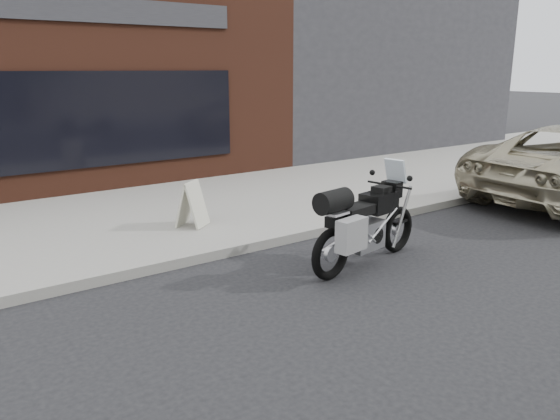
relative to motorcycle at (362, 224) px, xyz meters
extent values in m
plane|color=black|center=(-1.36, -2.55, -0.64)|extent=(120.00, 120.00, 0.00)
cube|color=gray|center=(-1.36, 4.45, -0.56)|extent=(44.00, 6.00, 0.15)
cube|color=black|center=(-3.36, 6.42, 1.06)|extent=(10.00, 0.08, 2.00)
cube|color=#29292E|center=(8.64, 11.45, 2.36)|extent=(10.00, 10.00, 6.00)
torus|color=black|center=(-0.64, -0.09, -0.28)|extent=(0.73, 0.24, 0.72)
torus|color=black|center=(0.94, 0.19, -0.28)|extent=(0.73, 0.24, 0.72)
cube|color=#B7B7BC|center=(0.10, 0.04, -0.18)|extent=(0.64, 0.42, 0.41)
cube|color=black|center=(0.41, 0.10, 0.24)|extent=(0.59, 0.43, 0.28)
cube|color=black|center=(-0.12, 0.00, 0.22)|extent=(0.63, 0.40, 0.13)
cube|color=black|center=(-0.49, -0.06, 0.14)|extent=(0.36, 0.29, 0.15)
cube|color=black|center=(0.73, 0.15, 0.38)|extent=(0.23, 0.29, 0.24)
cube|color=silver|center=(0.80, 0.16, 0.65)|extent=(0.21, 0.34, 0.36)
cylinder|color=black|center=(0.66, 0.14, 0.46)|extent=(0.16, 0.75, 0.03)
cube|color=#B7B7BC|center=(-0.61, -0.08, 0.29)|extent=(0.35, 0.37, 0.03)
cube|color=slate|center=(-0.52, -0.35, 0.03)|extent=(0.48, 0.27, 0.43)
cylinder|color=black|center=(-0.61, -0.08, 0.44)|extent=(0.56, 0.38, 0.30)
cylinder|color=#B7B7BC|center=(-0.36, 0.14, -0.26)|extent=(0.60, 0.19, 0.21)
cube|color=beige|center=(-1.15, 2.76, -0.10)|extent=(0.52, 0.48, 0.77)
cube|color=beige|center=(-1.27, 2.92, -0.10)|extent=(0.52, 0.48, 0.77)
camera|label=1|loc=(-5.20, -5.28, 2.12)|focal=35.00mm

